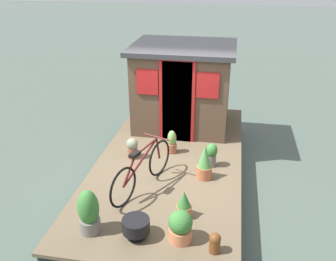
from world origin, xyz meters
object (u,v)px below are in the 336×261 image
potted_plant_geranium (205,162)px  potted_plant_basil (184,205)px  potted_plant_thyme (132,148)px  potted_plant_rosemary (212,154)px  potted_plant_succulent (180,226)px  potted_plant_ivy (89,212)px  bicycle (142,170)px  potted_plant_sage (172,142)px  charcoal_grill (136,226)px  houseboat_cabin (183,86)px  mooring_bollard (215,242)px

potted_plant_geranium → potted_plant_basil: size_ratio=1.46×
potted_plant_thyme → potted_plant_rosemary: potted_plant_rosemary is taller
potted_plant_succulent → potted_plant_ivy: (-0.05, 1.27, 0.09)m
potted_plant_basil → potted_plant_ivy: bearing=114.2°
potted_plant_thyme → potted_plant_basil: size_ratio=0.93×
potted_plant_rosemary → potted_plant_geranium: 0.44m
bicycle → potted_plant_geranium: (0.52, -0.97, -0.06)m
potted_plant_sage → bicycle: bearing=168.9°
charcoal_grill → potted_plant_sage: bearing=-1.7°
houseboat_cabin → potted_plant_sage: size_ratio=4.70×
potted_plant_thyme → bicycle: bearing=-155.6°
potted_plant_rosemary → potted_plant_basil: 1.57m
houseboat_cabin → potted_plant_sage: bearing=179.6°
potted_plant_succulent → potted_plant_geranium: bearing=-6.2°
potted_plant_ivy → potted_plant_basil: bearing=-65.8°
potted_plant_sage → potted_plant_succulent: bearing=-167.6°
potted_plant_succulent → potted_plant_ivy: size_ratio=0.69×
potted_plant_geranium → mooring_bollard: potted_plant_geranium is taller
potted_plant_ivy → potted_plant_sage: bearing=-16.5°
charcoal_grill → mooring_bollard: size_ratio=1.31×
potted_plant_succulent → charcoal_grill: bearing=94.3°
potted_plant_geranium → potted_plant_ivy: 2.22m
houseboat_cabin → bicycle: bearing=174.3°
potted_plant_succulent → potted_plant_rosemary: size_ratio=1.03×
potted_plant_geranium → bicycle: bearing=118.2°
houseboat_cabin → potted_plant_basil: size_ratio=5.02×
potted_plant_geranium → houseboat_cabin: bearing=17.8°
bicycle → potted_plant_sage: bearing=-11.1°
potted_plant_thyme → potted_plant_basil: 1.99m
potted_plant_thyme → potted_plant_rosemary: size_ratio=0.89×
charcoal_grill → potted_plant_basil: bearing=-46.3°
potted_plant_geranium → potted_plant_basil: 1.14m
potted_plant_thyme → potted_plant_sage: size_ratio=0.87×
potted_plant_rosemary → potted_plant_sage: size_ratio=0.97×
houseboat_cabin → charcoal_grill: bearing=178.8°
potted_plant_succulent → potted_plant_thyme: bearing=30.7°
potted_plant_thyme → potted_plant_geranium: 1.49m
potted_plant_ivy → charcoal_grill: (0.00, -0.67, -0.14)m
houseboat_cabin → potted_plant_geranium: 2.38m
potted_plant_geranium → charcoal_grill: potted_plant_geranium is taller
potted_plant_thyme → charcoal_grill: (-2.14, -0.63, -0.03)m
potted_plant_succulent → potted_plant_sage: size_ratio=1.00×
potted_plant_thyme → potted_plant_basil: potted_plant_basil is taller
potted_plant_basil → potted_plant_rosemary: bearing=-10.7°
potted_plant_geranium → potted_plant_sage: 1.08m
potted_plant_basil → charcoal_grill: bearing=133.7°
charcoal_grill → houseboat_cabin: bearing=-1.2°
mooring_bollard → potted_plant_succulent: bearing=73.5°
potted_plant_basil → potted_plant_ivy: 1.38m
bicycle → potted_plant_ivy: size_ratio=2.38×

